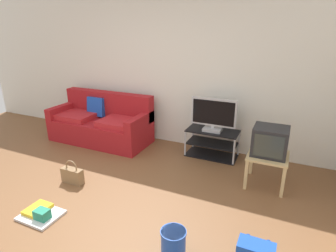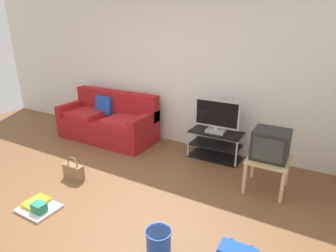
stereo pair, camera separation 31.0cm
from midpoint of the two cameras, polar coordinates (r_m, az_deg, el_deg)
name	(u,v)px [view 2 (the right image)]	position (r m, az deg, el deg)	size (l,w,h in m)	color
ground_plane	(74,206)	(3.64, -16.41, -15.66)	(9.00, 9.80, 0.02)	brown
wall_back	(172,69)	(5.02, 2.54, 11.68)	(9.00, 0.10, 2.70)	silver
couch	(109,122)	(5.41, -10.52, 0.84)	(1.87, 0.82, 0.89)	maroon
tv_stand	(215,145)	(4.64, 11.65, -3.83)	(0.84, 0.42, 0.46)	black
flat_tv	(217,116)	(4.45, 11.99, 1.91)	(0.73, 0.22, 0.54)	#B2B2B7
side_table	(268,163)	(3.90, 22.07, -7.20)	(0.52, 0.52, 0.45)	tan
crt_tv	(271,145)	(3.81, 22.60, -3.58)	(0.44, 0.40, 0.38)	#232326
handbag	(74,171)	(4.15, -16.85, -8.90)	(0.32, 0.11, 0.34)	olive
cleaning_bucket	(159,243)	(2.79, 1.51, -23.06)	(0.24, 0.24, 0.29)	blue
floor_tray	(38,207)	(3.69, -22.95, -15.10)	(0.44, 0.36, 0.14)	silver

